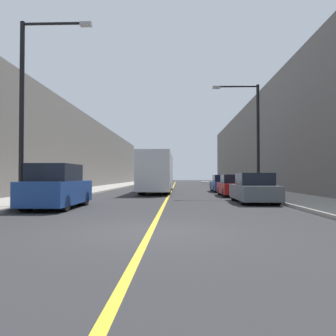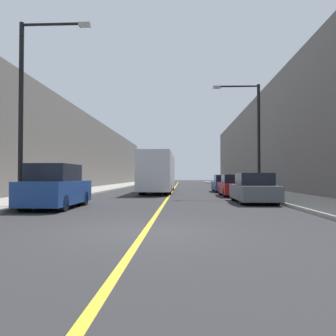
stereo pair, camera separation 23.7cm
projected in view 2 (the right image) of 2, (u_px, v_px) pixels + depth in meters
The scene contains 13 objects.
ground_plane at pixel (145, 232), 8.30m from camera, with size 200.00×200.00×0.00m, color #2D2D30.
sidewalk_left at pixel (110, 187), 38.61m from camera, with size 3.74×72.00×0.14m, color #9E998E.
sidewalk_right at pixel (240, 187), 37.93m from camera, with size 3.74×72.00×0.14m, color #9E998E.
building_row_left at pixel (78, 153), 38.88m from camera, with size 4.00×72.00×8.28m, color #66605B.
building_row_right at pixel (274, 142), 37.88m from camera, with size 4.00×72.00×10.64m, color #66605B.
road_center_line at pixel (174, 188), 38.26m from camera, with size 0.16×72.00×0.01m, color gold.
bus at pixel (159, 172), 28.44m from camera, with size 2.41×12.65×3.24m.
parked_suv_left at pixel (56, 188), 14.33m from camera, with size 1.89×4.41×1.93m.
car_right_near at pixel (254, 189), 17.15m from camera, with size 1.89×4.40×1.57m.
car_right_mid at pixel (234, 186), 22.83m from camera, with size 1.83×4.27×1.51m.
car_right_far at pixel (224, 184), 28.80m from camera, with size 1.87×4.38×1.51m.
street_lamp_left at pixel (28, 99), 14.18m from camera, with size 3.13×0.24×7.97m.
street_lamp_right at pixel (254, 131), 21.86m from camera, with size 3.13×0.24×7.40m.
Camera 2 is at (0.96, -8.30, 1.42)m, focal length 35.00 mm.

